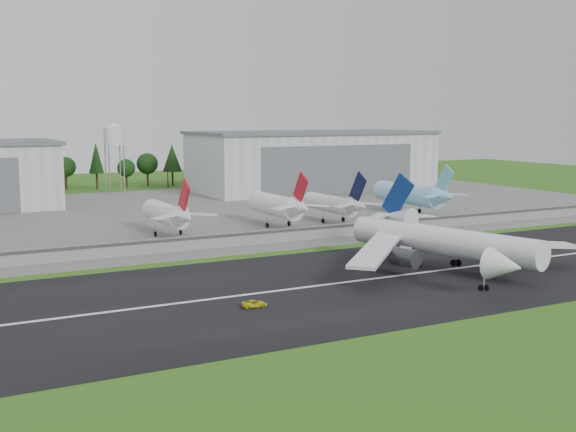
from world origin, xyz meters
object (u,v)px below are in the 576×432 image
parked_jet_red_a (169,214)px  parked_jet_skyblue (414,194)px  main_airliner (444,248)px  parked_jet_navy (336,204)px  parked_jet_red_b (280,206)px  ground_vehicle (254,304)px

parked_jet_red_a → parked_jet_skyblue: bearing=3.5°
main_airliner → parked_jet_navy: 68.61m
main_airliner → parked_jet_red_b: 67.11m
ground_vehicle → parked_jet_skyblue: (94.22, 79.90, 5.87)m
parked_jet_navy → parked_jet_skyblue: parked_jet_skyblue is taller
parked_jet_navy → parked_jet_red_a: bearing=180.0°
ground_vehicle → parked_jet_red_a: size_ratio=0.14×
ground_vehicle → parked_jet_navy: 97.02m
parked_jet_red_a → parked_jet_skyblue: (83.92, 5.07, 0.49)m
main_airliner → ground_vehicle: bearing=-5.7°
parked_jet_red_a → parked_jet_red_b: 32.86m
parked_jet_skyblue → parked_jet_red_a: bearing=-176.5°
parked_jet_red_a → parked_jet_red_b: (32.86, 0.04, 0.31)m
parked_jet_red_b → parked_jet_skyblue: size_ratio=0.84×
parked_jet_red_a → parked_jet_navy: size_ratio=1.00×
ground_vehicle → parked_jet_skyblue: bearing=-38.9°
parked_jet_red_b → parked_jet_navy: (18.42, -0.09, -0.52)m
main_airliner → parked_jet_red_b: main_airliner is taller
parked_jet_red_b → parked_jet_navy: parked_jet_red_b is taller
parked_jet_red_a → parked_jet_navy: (51.28, -0.04, -0.21)m
parked_jet_red_a → parked_jet_navy: parked_jet_red_a is taller
ground_vehicle → parked_jet_navy: (61.58, 74.79, 5.17)m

